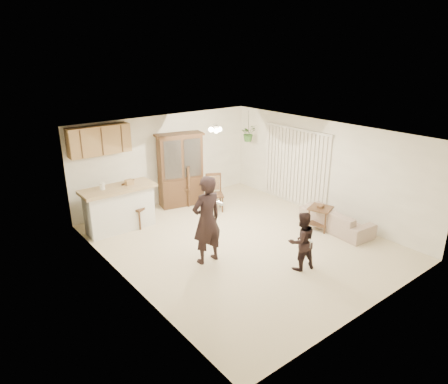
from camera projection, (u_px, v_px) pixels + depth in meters
floor at (241, 242)px, 9.14m from camera, size 6.50×6.50×0.00m
ceiling at (243, 134)px, 8.29m from camera, size 5.50×6.50×0.02m
wall_back at (166, 160)px, 11.12m from camera, size 5.50×0.02×2.50m
wall_front at (375, 245)px, 6.31m from camera, size 5.50×0.02×2.50m
wall_left at (125, 223)px, 7.12m from camera, size 0.02×6.50×2.50m
wall_right at (322, 169)px, 10.31m from camera, size 0.02×6.50×2.50m
breakfast_bar at (120, 210)px, 9.63m from camera, size 1.60×0.55×1.00m
bar_top at (118, 189)px, 9.45m from camera, size 1.75×0.70×0.08m
upper_cabinets at (99, 140)px, 9.59m from camera, size 1.50×0.34×0.70m
vertical_blinds at (295, 167)px, 11.01m from camera, size 0.06×2.30×2.10m
ceiling_fixture at (216, 129)px, 9.33m from camera, size 0.36×0.36×0.20m
hanging_plant at (248, 133)px, 11.62m from camera, size 0.43×0.37×0.48m
plant_cord at (249, 122)px, 11.51m from camera, size 0.01×0.01×0.65m
sofa at (336, 215)px, 9.68m from camera, size 0.87×1.92×0.73m
adult at (207, 221)px, 8.02m from camera, size 0.66×0.44×1.80m
child at (302, 238)px, 7.82m from camera, size 0.76×0.65×1.35m
china_hutch at (181, 170)px, 11.01m from camera, size 1.37×0.77×2.03m
side_table at (320, 218)px, 9.72m from camera, size 0.65×0.65×0.62m
chair_bar at (138, 213)px, 9.92m from camera, size 0.67×0.67×1.12m
chair_hutch_left at (215, 201)px, 10.84m from camera, size 0.60×0.60×1.01m
chair_hutch_right at (184, 193)px, 11.30m from camera, size 0.72×0.72×1.17m
controller_adult at (220, 203)px, 7.53m from camera, size 0.05×0.16×0.05m
controller_child at (311, 241)px, 7.56m from camera, size 0.06×0.11×0.03m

